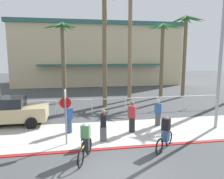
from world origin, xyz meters
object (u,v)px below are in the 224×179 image
object	(u,v)px
palm_tree_3	(105,23)
palm_tree_5	(163,41)
stop_sign_bike_lane	(66,109)
cyclist_teal_0	(165,134)
palm_tree_4	(130,21)
pedestrian_3	(132,118)
pedestrian_1	(158,114)
palm_tree_2	(62,41)
streetlight_curb	(224,52)
car_tan_1	(8,111)
cyclist_yellow_1	(85,142)
palm_tree_6	(186,35)
pedestrian_0	(103,127)
pedestrian_2	(69,119)

from	to	relation	value
palm_tree_3	palm_tree_5	world-z (taller)	palm_tree_3
stop_sign_bike_lane	cyclist_teal_0	world-z (taller)	stop_sign_bike_lane
palm_tree_4	pedestrian_3	world-z (taller)	palm_tree_4
palm_tree_4	pedestrian_1	xyz separation A→B (m)	(-0.22, -7.63, -6.47)
stop_sign_bike_lane	palm_tree_2	xyz separation A→B (m)	(-0.50, 9.61, 3.71)
stop_sign_bike_lane	streetlight_curb	world-z (taller)	streetlight_curb
stop_sign_bike_lane	palm_tree_5	distance (m)	14.37
stop_sign_bike_lane	pedestrian_1	size ratio (longest dim) A/B	1.62
cyclist_teal_0	car_tan_1	bearing A→B (deg)	148.57
palm_tree_4	cyclist_teal_0	bearing A→B (deg)	-96.16
streetlight_curb	palm_tree_5	bearing A→B (deg)	86.31
stop_sign_bike_lane	cyclist_yellow_1	distance (m)	2.05
palm_tree_5	cyclist_teal_0	xyz separation A→B (m)	(-4.71, -11.78, -4.87)
palm_tree_6	palm_tree_2	bearing A→B (deg)	-176.67
stop_sign_bike_lane	pedestrian_1	bearing A→B (deg)	19.88
palm_tree_5	pedestrian_0	xyz separation A→B (m)	(-7.28, -10.43, -4.83)
stop_sign_bike_lane	palm_tree_4	xyz separation A→B (m)	(5.47, 9.53, 5.51)
palm_tree_3	pedestrian_0	size ratio (longest dim) A/B	5.92
palm_tree_4	stop_sign_bike_lane	bearing A→B (deg)	-119.86
stop_sign_bike_lane	pedestrian_3	world-z (taller)	stop_sign_bike_lane
palm_tree_5	pedestrian_3	distance (m)	11.97
palm_tree_6	pedestrian_1	distance (m)	11.67
palm_tree_3	pedestrian_3	size ratio (longest dim) A/B	5.53
palm_tree_2	palm_tree_6	xyz separation A→B (m)	(11.82, 0.69, 0.71)
pedestrian_0	pedestrian_1	bearing A→B (deg)	27.59
palm_tree_4	pedestrian_1	distance (m)	10.00
car_tan_1	pedestrian_0	bearing A→B (deg)	-33.12
car_tan_1	pedestrian_3	size ratio (longest dim) A/B	2.59
palm_tree_2	pedestrian_0	xyz separation A→B (m)	(2.24, -9.55, -4.66)
palm_tree_6	pedestrian_0	xyz separation A→B (m)	(-9.58, -10.24, -5.37)
streetlight_curb	pedestrian_2	bearing A→B (deg)	174.39
palm_tree_4	cyclist_teal_0	distance (m)	12.67
palm_tree_6	pedestrian_0	size ratio (longest dim) A/B	5.05
palm_tree_2	palm_tree_5	bearing A→B (deg)	5.30
stop_sign_bike_lane	car_tan_1	xyz separation A→B (m)	(-3.50, 3.48, -0.81)
streetlight_curb	palm_tree_6	distance (m)	10.18
palm_tree_2	stop_sign_bike_lane	bearing A→B (deg)	-87.01
palm_tree_2	pedestrian_1	xyz separation A→B (m)	(5.75, -7.71, -4.67)
cyclist_teal_0	stop_sign_bike_lane	bearing A→B (deg)	163.34
palm_tree_6	cyclist_yellow_1	world-z (taller)	palm_tree_6
palm_tree_6	pedestrian_2	world-z (taller)	palm_tree_6
palm_tree_2	palm_tree_3	world-z (taller)	palm_tree_3
cyclist_teal_0	palm_tree_5	bearing A→B (deg)	68.19
cyclist_yellow_1	car_tan_1	bearing A→B (deg)	130.16
stop_sign_bike_lane	cyclist_teal_0	distance (m)	4.60
palm_tree_3	palm_tree_4	size ratio (longest dim) A/B	0.96
cyclist_yellow_1	pedestrian_2	bearing A→B (deg)	102.69
pedestrian_1	palm_tree_2	bearing A→B (deg)	126.71
palm_tree_6	pedestrian_0	world-z (taller)	palm_tree_6
palm_tree_5	pedestrian_2	world-z (taller)	palm_tree_5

